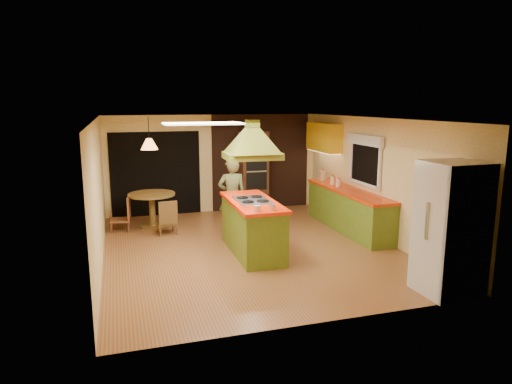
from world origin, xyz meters
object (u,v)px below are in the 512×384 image
object	(u,v)px
dining_table	(152,203)
man	(232,196)
wall_oven	(253,172)
refrigerator	(451,229)
canister_large	(323,176)
kitchen_island	(252,226)

from	to	relation	value
dining_table	man	bearing A→B (deg)	-32.82
man	wall_oven	bearing A→B (deg)	-108.95
refrigerator	canister_large	world-z (taller)	refrigerator
wall_oven	refrigerator	bearing A→B (deg)	-77.28
dining_table	canister_large	xyz separation A→B (m)	(4.10, -0.29, 0.49)
refrigerator	dining_table	world-z (taller)	refrigerator
man	dining_table	bearing A→B (deg)	-22.89
kitchen_island	canister_large	distance (m)	3.27
man	canister_large	distance (m)	2.61
kitchen_island	refrigerator	bearing A→B (deg)	-48.49
kitchen_island	wall_oven	size ratio (longest dim) A/B	0.98
wall_oven	canister_large	bearing A→B (deg)	-37.21
kitchen_island	dining_table	distance (m)	2.93
man	dining_table	size ratio (longest dim) A/B	1.57
man	refrigerator	distance (m)	4.61
kitchen_island	dining_table	size ratio (longest dim) A/B	1.95
wall_oven	dining_table	distance (m)	2.82
dining_table	canister_large	world-z (taller)	canister_large
man	kitchen_island	bearing A→B (deg)	102.02
canister_large	wall_oven	bearing A→B (deg)	142.26
refrigerator	canister_large	size ratio (longest dim) A/B	8.22
kitchen_island	refrigerator	xyz separation A→B (m)	(2.25, -2.62, 0.48)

